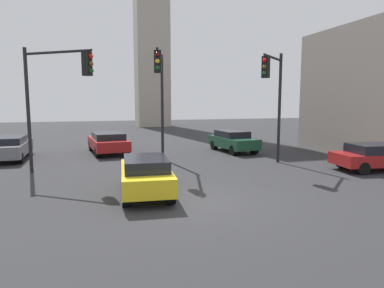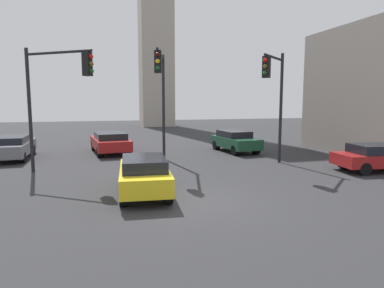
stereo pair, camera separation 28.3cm
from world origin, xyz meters
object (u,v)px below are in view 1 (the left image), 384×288
at_px(traffic_light_2, 273,87).
at_px(car_3, 380,156).
at_px(traffic_light_0, 55,84).
at_px(car_2, 233,141).
at_px(car_4, 146,174).
at_px(car_0, 108,142).
at_px(car_1, 9,147).
at_px(traffic_light_1, 160,84).

relative_size(traffic_light_2, car_3, 1.25).
bearing_deg(traffic_light_0, car_2, 58.88).
xyz_separation_m(traffic_light_2, car_4, (-7.10, -3.64, -3.30)).
height_order(traffic_light_0, traffic_light_2, traffic_light_2).
bearing_deg(car_0, car_3, -133.55).
xyz_separation_m(car_1, car_3, (17.92, -8.38, -0.03)).
bearing_deg(car_1, traffic_light_2, -114.14).
relative_size(car_1, car_3, 1.00).
bearing_deg(traffic_light_2, car_0, -83.17).
distance_m(traffic_light_1, car_0, 6.50).
distance_m(traffic_light_0, car_0, 7.29).
distance_m(car_3, car_4, 11.56).
bearing_deg(car_4, car_3, -79.98).
height_order(car_2, car_4, car_2).
height_order(traffic_light_2, car_4, traffic_light_2).
height_order(traffic_light_0, car_0, traffic_light_0).
distance_m(traffic_light_0, traffic_light_1, 5.06).
relative_size(traffic_light_2, car_0, 1.21).
bearing_deg(car_4, traffic_light_2, -58.20).
bearing_deg(car_1, traffic_light_1, -117.37).
height_order(traffic_light_1, car_4, traffic_light_1).
xyz_separation_m(traffic_light_2, car_1, (-13.50, 5.82, -3.31)).
relative_size(traffic_light_1, car_3, 1.26).
bearing_deg(car_4, traffic_light_0, 42.00).
height_order(traffic_light_0, car_1, traffic_light_0).
bearing_deg(car_2, car_3, 23.91).
bearing_deg(traffic_light_0, car_1, 156.95).
relative_size(traffic_light_0, car_1, 1.23).
relative_size(traffic_light_0, traffic_light_2, 0.98).
relative_size(traffic_light_0, car_4, 1.36).
bearing_deg(traffic_light_1, car_1, -102.26).
relative_size(traffic_light_2, car_2, 1.39).
relative_size(car_1, car_4, 1.10).
xyz_separation_m(traffic_light_0, car_1, (-3.10, 5.14, -3.34)).
distance_m(traffic_light_2, car_4, 8.63).
xyz_separation_m(car_0, car_2, (7.98, -1.57, 0.01)).
bearing_deg(traffic_light_1, car_4, -2.41).
bearing_deg(traffic_light_1, car_0, -138.69).
relative_size(traffic_light_1, traffic_light_2, 1.01).
xyz_separation_m(car_1, car_4, (6.40, -9.46, 0.01)).
bearing_deg(car_3, traffic_light_2, 156.24).
bearing_deg(traffic_light_2, car_3, 106.84).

